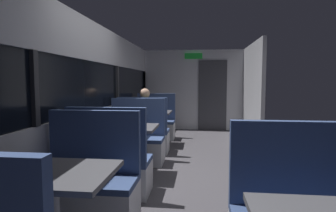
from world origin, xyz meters
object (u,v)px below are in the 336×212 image
at_px(dining_table_near_window, 52,184).
at_px(seated_passenger, 145,125).
at_px(bench_near_window_facing_entry, 90,189).
at_px(dining_table_far_window, 150,116).
at_px(bench_mid_window_facing_end, 111,168).
at_px(bench_mid_window_facing_entry, 136,144).
at_px(dining_table_mid_window, 126,133).
at_px(bench_far_window_facing_entry, 155,125).
at_px(bench_far_window_facing_end, 144,136).

height_order(dining_table_near_window, seated_passenger, seated_passenger).
bearing_deg(bench_near_window_facing_entry, dining_table_far_window, 90.00).
height_order(bench_mid_window_facing_end, bench_mid_window_facing_entry, same).
bearing_deg(dining_table_near_window, dining_table_far_window, 90.00).
bearing_deg(bench_mid_window_facing_entry, seated_passenger, 90.00).
distance_m(dining_table_near_window, dining_table_far_window, 4.17).
xyz_separation_m(bench_mid_window_facing_entry, seated_passenger, (0.00, 0.76, 0.21)).
bearing_deg(bench_near_window_facing_entry, dining_table_mid_window, 90.00).
relative_size(dining_table_far_window, bench_far_window_facing_entry, 0.82).
height_order(dining_table_mid_window, bench_far_window_facing_entry, bench_far_window_facing_entry).
bearing_deg(dining_table_mid_window, seated_passenger, 90.00).
height_order(bench_far_window_facing_entry, seated_passenger, seated_passenger).
xyz_separation_m(bench_far_window_facing_end, bench_far_window_facing_entry, (0.00, 1.40, 0.00)).
distance_m(dining_table_near_window, seated_passenger, 3.55).
distance_m(dining_table_far_window, seated_passenger, 0.64).
bearing_deg(bench_mid_window_facing_entry, dining_table_mid_window, -90.00).
relative_size(dining_table_near_window, dining_table_far_window, 1.00).
height_order(dining_table_far_window, bench_far_window_facing_entry, bench_far_window_facing_entry).
bearing_deg(seated_passenger, bench_far_window_facing_end, -90.00).
distance_m(bench_mid_window_facing_entry, bench_far_window_facing_end, 0.69).
bearing_deg(dining_table_far_window, bench_mid_window_facing_entry, -90.00).
relative_size(dining_table_near_window, bench_mid_window_facing_entry, 0.82).
distance_m(bench_mid_window_facing_end, bench_far_window_facing_end, 2.09).
relative_size(bench_mid_window_facing_entry, bench_far_window_facing_end, 1.00).
bearing_deg(bench_mid_window_facing_end, bench_far_window_facing_end, 90.00).
height_order(bench_mid_window_facing_entry, dining_table_far_window, bench_mid_window_facing_entry).
distance_m(bench_mid_window_facing_end, dining_table_far_window, 2.80).
xyz_separation_m(dining_table_near_window, dining_table_mid_window, (0.00, 2.09, 0.00)).
relative_size(dining_table_far_window, seated_passenger, 0.71).
bearing_deg(dining_table_mid_window, bench_far_window_facing_end, 90.00).
xyz_separation_m(bench_mid_window_facing_entry, dining_table_far_window, (0.00, 1.39, 0.31)).
distance_m(bench_near_window_facing_entry, bench_mid_window_facing_entry, 2.09).
height_order(bench_near_window_facing_entry, bench_mid_window_facing_entry, same).
bearing_deg(bench_far_window_facing_entry, dining_table_far_window, -90.00).
relative_size(bench_mid_window_facing_end, bench_far_window_facing_entry, 1.00).
xyz_separation_m(dining_table_near_window, bench_far_window_facing_end, (0.00, 3.47, -0.31)).
xyz_separation_m(bench_near_window_facing_entry, dining_table_far_window, (0.00, 3.47, 0.31)).
xyz_separation_m(bench_far_window_facing_entry, seated_passenger, (0.00, -1.33, 0.21)).
bearing_deg(dining_table_near_window, seated_passenger, 90.00).
height_order(dining_table_mid_window, bench_mid_window_facing_entry, bench_mid_window_facing_entry).
bearing_deg(bench_far_window_facing_end, dining_table_far_window, 90.00).
height_order(bench_mid_window_facing_entry, seated_passenger, seated_passenger).
relative_size(dining_table_near_window, bench_near_window_facing_entry, 0.82).
height_order(dining_table_far_window, bench_far_window_facing_end, bench_far_window_facing_end).
xyz_separation_m(bench_mid_window_facing_entry, bench_far_window_facing_end, (0.00, 0.69, 0.00)).
xyz_separation_m(bench_mid_window_facing_end, bench_far_window_facing_end, (0.00, 2.09, 0.00)).
relative_size(dining_table_near_window, bench_mid_window_facing_end, 0.82).
relative_size(dining_table_near_window, bench_far_window_facing_end, 0.82).
distance_m(bench_near_window_facing_entry, dining_table_far_window, 3.49).
relative_size(bench_mid_window_facing_entry, bench_far_window_facing_entry, 1.00).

